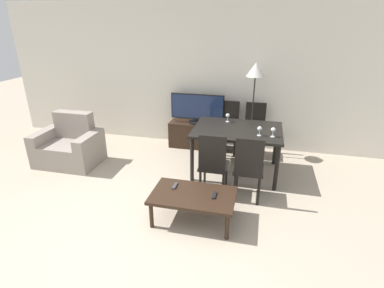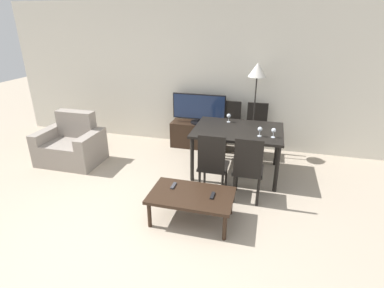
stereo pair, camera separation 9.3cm
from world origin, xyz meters
name	(u,v)px [view 2 (the right image)]	position (x,y,z in m)	size (l,w,h in m)	color
ground_plane	(109,247)	(0.00, 0.00, 0.00)	(18.00, 18.00, 0.00)	tan
wall_back	(188,76)	(0.00, 3.30, 1.35)	(7.48, 0.06, 2.70)	silver
armchair	(72,146)	(-1.72, 1.83, 0.30)	(1.05, 0.74, 0.87)	gray
tv_stand	(199,135)	(0.30, 3.05, 0.25)	(1.07, 0.38, 0.50)	black
tv	(199,109)	(0.30, 3.04, 0.79)	(1.02, 0.32, 0.57)	black
coffee_table	(191,197)	(0.77, 0.72, 0.34)	(1.03, 0.62, 0.38)	black
dining_table	(238,134)	(1.15, 2.16, 0.68)	(1.38, 1.02, 0.76)	black
dining_chair_near	(213,163)	(0.90, 1.33, 0.53)	(0.40, 0.40, 0.96)	black
dining_chair_far	(256,127)	(1.39, 2.99, 0.53)	(0.40, 0.40, 0.96)	black
dining_chair_near_right	(248,167)	(1.39, 1.33, 0.53)	(0.40, 0.40, 0.96)	black
dining_chair_far_left	(230,125)	(0.90, 2.99, 0.53)	(0.40, 0.40, 0.96)	black
floor_lamp	(257,77)	(1.33, 2.92, 1.46)	(0.31, 0.31, 1.69)	black
remote_primary	(212,196)	(1.03, 0.74, 0.39)	(0.04, 0.15, 0.02)	black
remote_secondary	(173,186)	(0.50, 0.84, 0.39)	(0.04, 0.15, 0.02)	#38383D
wine_glass_left	(274,131)	(1.68, 1.93, 0.86)	(0.07, 0.07, 0.15)	silver
wine_glass_center	(229,116)	(0.95, 2.47, 0.86)	(0.07, 0.07, 0.15)	silver
wine_glass_right	(260,130)	(1.49, 1.93, 0.86)	(0.07, 0.07, 0.15)	silver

